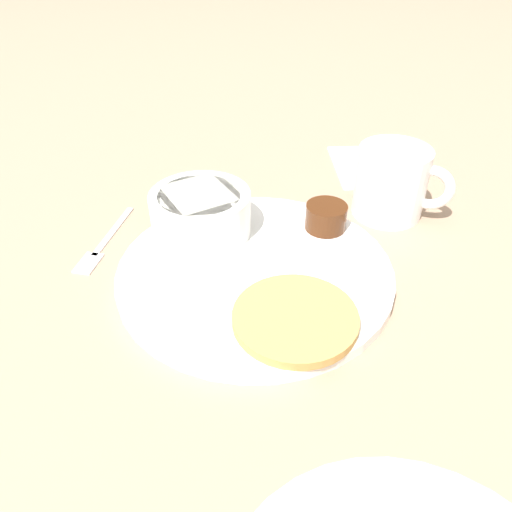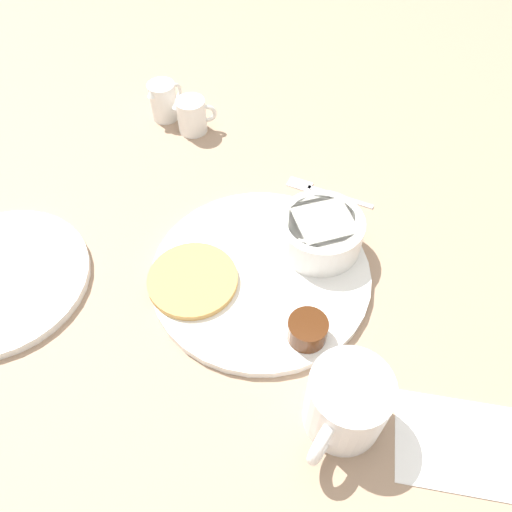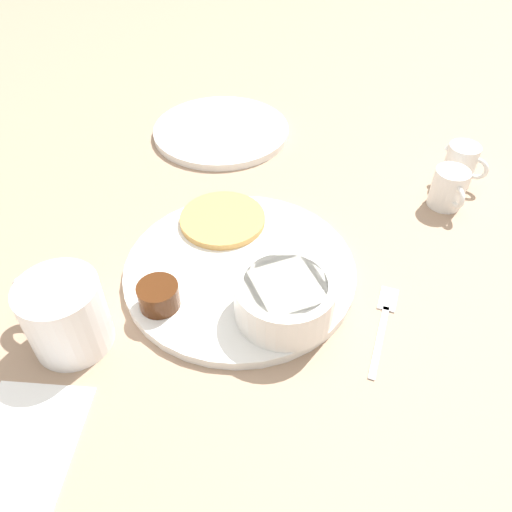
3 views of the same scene
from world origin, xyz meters
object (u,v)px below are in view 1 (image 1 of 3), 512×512
plate (255,272)px  bowl (201,212)px  coffee_mug (393,182)px  fork (101,246)px

plate → bowl: bowl is taller
bowl → coffee_mug: coffee_mug is taller
plate → coffee_mug: bearing=-60.2°
plate → bowl: 0.09m
bowl → fork: bowl is taller
bowl → fork: size_ratio=0.85×
coffee_mug → fork: coffee_mug is taller
coffee_mug → fork: bearing=94.8°
plate → fork: (0.07, 0.16, -0.00)m
bowl → coffee_mug: (0.03, -0.23, 0.00)m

